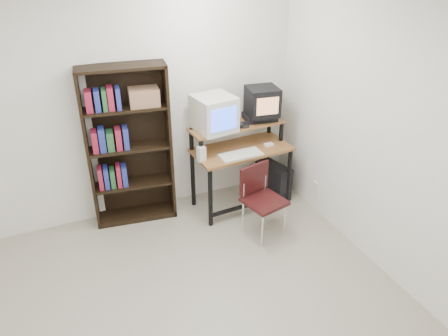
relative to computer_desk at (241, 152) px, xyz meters
name	(u,v)px	position (x,y,z in m)	size (l,w,h in m)	color
floor	(186,335)	(-1.25, -1.62, -0.68)	(4.00, 4.00, 0.01)	#A29C86
back_wall	(118,105)	(-1.25, 0.38, 0.62)	(4.00, 0.01, 2.60)	silver
right_wall	(407,148)	(0.75, -1.62, 0.62)	(0.01, 4.00, 2.60)	silver
computer_desk	(241,152)	(0.00, 0.00, 0.00)	(1.13, 0.62, 0.98)	brown
crt_monitor	(214,113)	(-0.29, 0.09, 0.49)	(0.46, 0.46, 0.38)	beige
vcr	(260,117)	(0.30, 0.13, 0.33)	(0.36, 0.26, 0.08)	black
crt_tv	(262,101)	(0.31, 0.10, 0.53)	(0.38, 0.37, 0.32)	black
cd_spindle	(244,126)	(0.04, 0.01, 0.32)	(0.12, 0.12, 0.05)	#26262B
keyboard	(241,155)	(-0.09, -0.18, 0.06)	(0.47, 0.21, 0.04)	beige
mousepad	(269,147)	(0.31, -0.08, 0.05)	(0.22, 0.18, 0.01)	black
mouse	(269,145)	(0.32, -0.08, 0.07)	(0.10, 0.06, 0.03)	white
desk_speaker	(201,154)	(-0.52, -0.10, 0.13)	(0.08, 0.07, 0.17)	beige
pc_tower	(273,181)	(0.44, -0.02, -0.47)	(0.20, 0.45, 0.42)	black
school_chair	(261,194)	(-0.05, -0.60, -0.20)	(0.46, 0.46, 0.77)	black
bookshelf	(129,144)	(-1.21, 0.24, 0.23)	(0.91, 0.40, 1.75)	black
wall_outlet	(315,187)	(0.74, -0.47, -0.38)	(0.02, 0.08, 0.12)	beige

